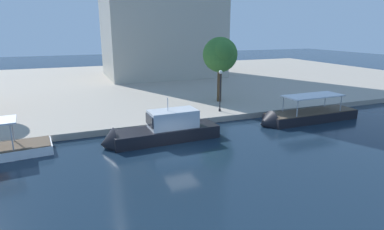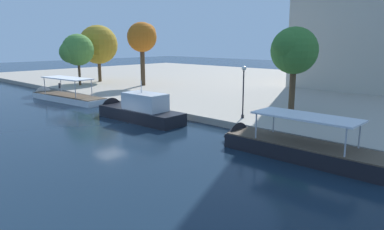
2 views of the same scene
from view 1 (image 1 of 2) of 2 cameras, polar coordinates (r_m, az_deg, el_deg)
name	(u,v)px [view 1 (image 1 of 2)]	position (r m, az deg, el deg)	size (l,w,h in m)	color
ground_plane	(182,154)	(26.04, -1.90, -6.97)	(220.00, 220.00, 0.00)	#142333
dock_promenade	(115,84)	(58.50, -13.59, 5.44)	(120.00, 55.00, 0.63)	#A39989
motor_yacht_1	(160,132)	(28.82, -5.75, -3.05)	(10.73, 3.12, 4.85)	black
tour_boat_2	(304,118)	(36.83, 19.45, -0.44)	(12.06, 2.94, 3.86)	black
lamp_post	(220,86)	(36.14, 5.11, 5.27)	(0.42, 0.42, 4.74)	black
tree_2	(220,54)	(40.88, 5.08, 10.87)	(4.41, 4.67, 8.25)	#4C3823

